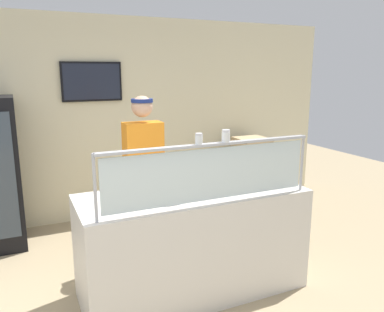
{
  "coord_description": "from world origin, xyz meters",
  "views": [
    {
      "loc": [
        -0.35,
        -2.53,
        2.0
      ],
      "look_at": [
        1.01,
        0.44,
        1.27
      ],
      "focal_mm": 35.93,
      "sensor_mm": 36.0,
      "label": 1
    }
  ],
  "objects_px": {
    "pizza_tray": "(163,195)",
    "pepper_flake_shaker": "(226,137)",
    "pizza_server": "(164,193)",
    "worker_figure": "(144,171)",
    "parmesan_shaker": "(199,139)",
    "pizza_box_stack": "(252,144)"
  },
  "relations": [
    {
      "from": "pizza_server",
      "to": "pizza_box_stack",
      "type": "distance_m",
      "value": 2.71
    },
    {
      "from": "worker_figure",
      "to": "pizza_box_stack",
      "type": "relative_size",
      "value": 3.68
    },
    {
      "from": "parmesan_shaker",
      "to": "pizza_box_stack",
      "type": "height_order",
      "value": "parmesan_shaker"
    },
    {
      "from": "pizza_tray",
      "to": "pepper_flake_shaker",
      "type": "bearing_deg",
      "value": -37.85
    },
    {
      "from": "pepper_flake_shaker",
      "to": "parmesan_shaker",
      "type": "bearing_deg",
      "value": 180.0
    },
    {
      "from": "parmesan_shaker",
      "to": "pizza_box_stack",
      "type": "relative_size",
      "value": 0.18
    },
    {
      "from": "pizza_server",
      "to": "worker_figure",
      "type": "xyz_separation_m",
      "value": [
        0.06,
        0.73,
        0.02
      ]
    },
    {
      "from": "parmesan_shaker",
      "to": "pepper_flake_shaker",
      "type": "relative_size",
      "value": 0.88
    },
    {
      "from": "worker_figure",
      "to": "pizza_box_stack",
      "type": "height_order",
      "value": "worker_figure"
    },
    {
      "from": "pepper_flake_shaker",
      "to": "worker_figure",
      "type": "height_order",
      "value": "worker_figure"
    },
    {
      "from": "pizza_server",
      "to": "parmesan_shaker",
      "type": "xyz_separation_m",
      "value": [
        0.17,
        -0.3,
        0.5
      ]
    },
    {
      "from": "parmesan_shaker",
      "to": "pepper_flake_shaker",
      "type": "bearing_deg",
      "value": -0.0
    },
    {
      "from": "pizza_tray",
      "to": "parmesan_shaker",
      "type": "xyz_separation_m",
      "value": [
        0.18,
        -0.32,
        0.52
      ]
    },
    {
      "from": "pizza_server",
      "to": "worker_figure",
      "type": "height_order",
      "value": "worker_figure"
    },
    {
      "from": "pizza_server",
      "to": "pizza_box_stack",
      "type": "height_order",
      "value": "pizza_box_stack"
    },
    {
      "from": "pizza_server",
      "to": "pepper_flake_shaker",
      "type": "distance_m",
      "value": 0.72
    },
    {
      "from": "pizza_tray",
      "to": "pizza_server",
      "type": "height_order",
      "value": "pizza_server"
    },
    {
      "from": "parmesan_shaker",
      "to": "pizza_server",
      "type": "bearing_deg",
      "value": 119.82
    },
    {
      "from": "pepper_flake_shaker",
      "to": "pizza_box_stack",
      "type": "bearing_deg",
      "value": 51.95
    },
    {
      "from": "pizza_tray",
      "to": "pizza_server",
      "type": "distance_m",
      "value": 0.03
    },
    {
      "from": "pizza_tray",
      "to": "pepper_flake_shaker",
      "type": "distance_m",
      "value": 0.74
    },
    {
      "from": "worker_figure",
      "to": "pizza_tray",
      "type": "bearing_deg",
      "value": -95.51
    }
  ]
}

